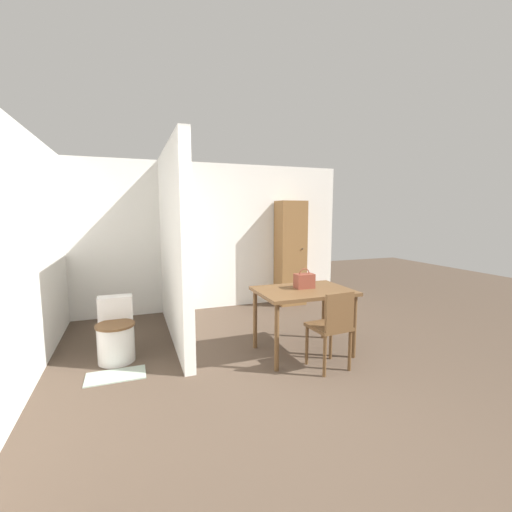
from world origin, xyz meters
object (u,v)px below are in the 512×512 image
(wooden_cabinet, at_px, (290,253))
(wooden_chair, at_px, (332,326))
(toilet, at_px, (116,335))
(handbag, at_px, (304,281))
(dining_table, at_px, (303,297))

(wooden_cabinet, bearing_deg, wooden_chair, -106.44)
(toilet, relative_size, wooden_cabinet, 0.37)
(toilet, bearing_deg, handbag, -13.39)
(wooden_chair, bearing_deg, wooden_cabinet, 68.58)
(handbag, relative_size, wooden_cabinet, 0.13)
(wooden_chair, height_order, wooden_cabinet, wooden_cabinet)
(dining_table, distance_m, toilet, 2.20)
(handbag, bearing_deg, toilet, 166.61)
(dining_table, height_order, handbag, handbag)
(wooden_chair, xyz_separation_m, wooden_cabinet, (0.76, 2.57, 0.45))
(wooden_chair, relative_size, wooden_cabinet, 0.46)
(dining_table, distance_m, wooden_chair, 0.55)
(wooden_chair, relative_size, toilet, 1.25)
(wooden_chair, distance_m, toilet, 2.42)
(handbag, height_order, wooden_cabinet, wooden_cabinet)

